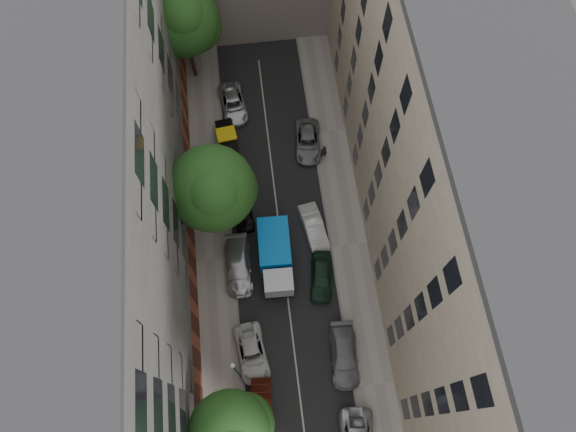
{
  "coord_description": "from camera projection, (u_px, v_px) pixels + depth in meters",
  "views": [
    {
      "loc": [
        -1.18,
        -13.74,
        39.59
      ],
      "look_at": [
        0.55,
        0.61,
        6.0
      ],
      "focal_mm": 32.0,
      "sensor_mm": 36.0,
      "label": 1
    }
  ],
  "objects": [
    {
      "name": "tarp_truck",
      "position": [
        276.0,
        256.0,
        40.09
      ],
      "size": [
        2.56,
        6.03,
        2.76
      ],
      "rotation": [
        0.0,
        0.0,
        -0.03
      ],
      "color": "black",
      "rests_on": "ground"
    },
    {
      "name": "pedestrian",
      "position": [
        324.0,
        151.0,
        44.46
      ],
      "size": [
        0.66,
        0.5,
        1.63
      ],
      "primitive_type": "imported",
      "rotation": [
        0.0,
        0.0,
        3.33
      ],
      "color": "black",
      "rests_on": "sidewalk_right"
    },
    {
      "name": "car_left_1",
      "position": [
        262.0,
        407.0,
        36.5
      ],
      "size": [
        1.64,
        4.11,
        1.33
      ],
      "primitive_type": "imported",
      "rotation": [
        0.0,
        0.0,
        -0.06
      ],
      "color": "#4D180F",
      "rests_on": "ground"
    },
    {
      "name": "car_right_4",
      "position": [
        308.0,
        141.0,
        45.23
      ],
      "size": [
        2.57,
        4.83,
        1.29
      ],
      "primitive_type": "imported",
      "rotation": [
        0.0,
        0.0,
        -0.09
      ],
      "color": "slate",
      "rests_on": "ground"
    },
    {
      "name": "sidewalk_right",
      "position": [
        349.0,
        245.0,
        42.0
      ],
      "size": [
        3.0,
        44.0,
        0.15
      ],
      "primitive_type": "cube",
      "color": "gray",
      "rests_on": "ground"
    },
    {
      "name": "car_left_6",
      "position": [
        233.0,
        104.0,
        46.81
      ],
      "size": [
        2.67,
        4.87,
        1.29
      ],
      "primitive_type": "imported",
      "rotation": [
        0.0,
        0.0,
        0.12
      ],
      "color": "silver",
      "rests_on": "ground"
    },
    {
      "name": "sidewalk_left",
      "position": [
        215.0,
        260.0,
        41.48
      ],
      "size": [
        3.0,
        44.0,
        0.15
      ],
      "primitive_type": "cube",
      "color": "gray",
      "rests_on": "ground"
    },
    {
      "name": "building_right",
      "position": [
        449.0,
        182.0,
        33.15
      ],
      "size": [
        8.0,
        44.0,
        20.0
      ],
      "primitive_type": "cube",
      "color": "#BAAA90",
      "rests_on": "ground"
    },
    {
      "name": "car_right_1",
      "position": [
        344.0,
        356.0,
        37.87
      ],
      "size": [
        2.3,
        5.02,
        1.42
      ],
      "primitive_type": "imported",
      "rotation": [
        0.0,
        0.0,
        -0.06
      ],
      "color": "slate",
      "rests_on": "ground"
    },
    {
      "name": "building_left",
      "position": [
        106.0,
        220.0,
        32.1
      ],
      "size": [
        8.0,
        44.0,
        20.0
      ],
      "primitive_type": "cube",
      "color": "#4D4B48",
      "rests_on": "ground"
    },
    {
      "name": "lamp_post",
      "position": [
        235.0,
        370.0,
        34.43
      ],
      "size": [
        0.36,
        0.36,
        6.0
      ],
      "color": "#1A5B30",
      "rests_on": "sidewalk_left"
    },
    {
      "name": "road_surface",
      "position": [
        282.0,
        253.0,
        41.8
      ],
      "size": [
        8.0,
        44.0,
        0.02
      ],
      "primitive_type": "cube",
      "color": "black",
      "rests_on": "ground"
    },
    {
      "name": "car_right_2",
      "position": [
        321.0,
        277.0,
        40.27
      ],
      "size": [
        2.34,
        4.4,
        1.43
      ],
      "primitive_type": "imported",
      "rotation": [
        0.0,
        0.0,
        -0.16
      ],
      "color": "black",
      "rests_on": "ground"
    },
    {
      "name": "car_right_3",
      "position": [
        314.0,
        227.0,
        41.92
      ],
      "size": [
        2.22,
        4.51,
        1.42
      ],
      "primitive_type": "imported",
      "rotation": [
        0.0,
        0.0,
        0.17
      ],
      "color": "silver",
      "rests_on": "ground"
    },
    {
      "name": "tree_mid",
      "position": [
        214.0,
        191.0,
        36.81
      ],
      "size": [
        6.5,
        6.4,
        9.78
      ],
      "color": "#382619",
      "rests_on": "sidewalk_left"
    },
    {
      "name": "car_left_2",
      "position": [
        252.0,
        353.0,
        38.02
      ],
      "size": [
        2.63,
        4.78,
        1.27
      ],
      "primitive_type": "imported",
      "rotation": [
        0.0,
        0.0,
        0.12
      ],
      "color": "silver",
      "rests_on": "ground"
    },
    {
      "name": "car_left_5",
      "position": [
        228.0,
        141.0,
        45.18
      ],
      "size": [
        2.0,
        4.45,
        1.42
      ],
      "primitive_type": "imported",
      "rotation": [
        0.0,
        0.0,
        0.12
      ],
      "color": "black",
      "rests_on": "ground"
    },
    {
      "name": "car_left_3",
      "position": [
        238.0,
        266.0,
        40.58
      ],
      "size": [
        2.12,
        5.09,
        1.47
      ],
      "primitive_type": "imported",
      "rotation": [
        0.0,
        0.0,
        -0.01
      ],
      "color": "silver",
      "rests_on": "ground"
    },
    {
      "name": "car_left_4",
      "position": [
        243.0,
        211.0,
        42.56
      ],
      "size": [
        1.76,
        3.94,
        1.32
      ],
      "primitive_type": "imported",
      "rotation": [
        0.0,
        0.0,
        0.05
      ],
      "color": "black",
      "rests_on": "ground"
    },
    {
      "name": "ground",
      "position": [
        282.0,
        253.0,
        41.81
      ],
      "size": [
        120.0,
        120.0,
        0.0
      ],
      "primitive_type": "plane",
      "color": "#4C4C49",
      "rests_on": "ground"
    },
    {
      "name": "tree_far",
      "position": [
        183.0,
        22.0,
        42.42
      ],
      "size": [
        6.3,
        6.17,
        10.29
      ],
      "color": "#382619",
      "rests_on": "sidewalk_left"
    }
  ]
}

